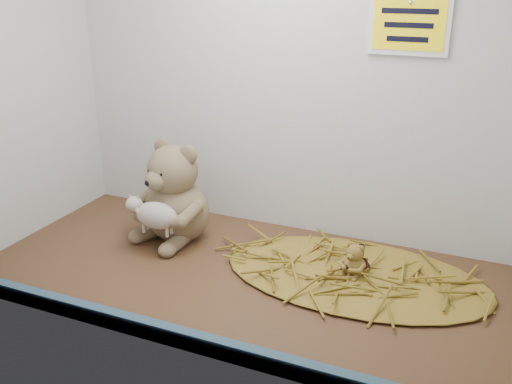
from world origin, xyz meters
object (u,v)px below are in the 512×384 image
at_px(main_teddy, 176,191).
at_px(mini_teddy_brown, 356,257).
at_px(mini_teddy_tan, 355,258).
at_px(toy_lamb, 156,215).

bearing_deg(main_teddy, mini_teddy_brown, 15.03).
xyz_separation_m(main_teddy, mini_teddy_tan, (0.48, -0.03, -0.08)).
distance_m(toy_lamb, mini_teddy_brown, 0.49).
bearing_deg(toy_lamb, mini_teddy_tan, 7.80).
distance_m(main_teddy, mini_teddy_tan, 0.49).
height_order(main_teddy, toy_lamb, main_teddy).
distance_m(main_teddy, mini_teddy_brown, 0.49).
xyz_separation_m(main_teddy, toy_lamb, (0.00, -0.09, -0.03)).
bearing_deg(mini_teddy_brown, main_teddy, 147.56).
bearing_deg(mini_teddy_tan, mini_teddy_brown, 115.71).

